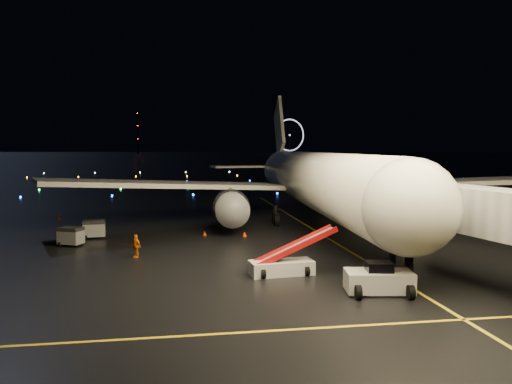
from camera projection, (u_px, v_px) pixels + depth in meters
ground at (181, 161)px, 329.56m from camera, size 2000.00×2000.00×0.00m
lane_centre at (326, 237)px, 51.13m from camera, size 0.25×80.00×0.02m
lane_cross at (137, 339)px, 23.87m from camera, size 60.00×0.25×0.02m
airliner at (310, 149)px, 60.40m from camera, size 66.07×63.11×17.80m
pushback_tug at (379, 277)px, 31.43m from camera, size 4.44×2.81×1.98m
belt_loader at (281, 252)px, 35.84m from camera, size 6.85×2.49×3.25m
crew_c at (136, 246)px, 41.50m from camera, size 1.13×1.15×1.94m
safety_cone_0 at (245, 234)px, 51.37m from camera, size 0.48×0.48×0.51m
safety_cone_1 at (224, 220)px, 60.75m from camera, size 0.51×0.51×0.55m
safety_cone_2 at (205, 233)px, 52.07m from camera, size 0.42×0.42×0.47m
safety_cone_3 at (58, 217)px, 63.56m from camera, size 0.52×0.52×0.50m
ferris_wheel at (290, 136)px, 767.02m from camera, size 49.33×16.80×52.00m
radio_mast at (138, 132)px, 750.03m from camera, size 1.80×1.80×64.00m
taxiway_lights at (188, 180)px, 138.73m from camera, size 164.00×92.00×0.36m
baggage_cart_0 at (71, 237)px, 46.40m from camera, size 2.45×2.15×1.73m
baggage_cart_1 at (94, 229)px, 50.33m from camera, size 2.27×1.70×1.81m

